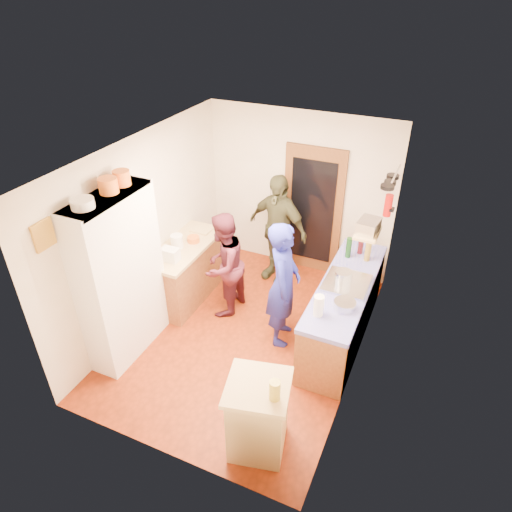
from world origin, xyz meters
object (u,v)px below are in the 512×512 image
Objects in this scene: person_hob at (286,286)px; person_back at (278,229)px; hutch_body at (121,278)px; person_left at (226,264)px; right_counter_base at (343,312)px; island_base at (258,418)px.

person_back is at bearing 11.44° from person_hob.
hutch_body is 1.40× the size of person_left.
island_base is at bearing -99.94° from right_counter_base.
right_counter_base is 0.91m from person_hob.
island_base is at bearing -18.39° from hutch_body.
island_base is at bearing 37.81° from person_left.
person_back reaches higher than person_hob.
hutch_body is 2.90m from right_counter_base.
right_counter_base is (2.50, 1.30, -0.68)m from hutch_body.
person_back is (-1.34, 0.97, 0.47)m from right_counter_base.
person_back reaches higher than right_counter_base.
person_hob is at bearing -153.08° from right_counter_base.
person_left is at bearing 56.04° from hutch_body.
person_hob reaches higher than person_left.
hutch_body is 1.24× the size of person_back.
hutch_body reaches higher than person_back.
right_counter_base is at bearing -21.39° from person_back.
person_back is at bearing 62.87° from hutch_body.
island_base is (-0.35, -2.01, 0.01)m from right_counter_base.
hutch_body is 1.49m from person_left.
island_base is 3.17m from person_back.
person_left reaches higher than island_base.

